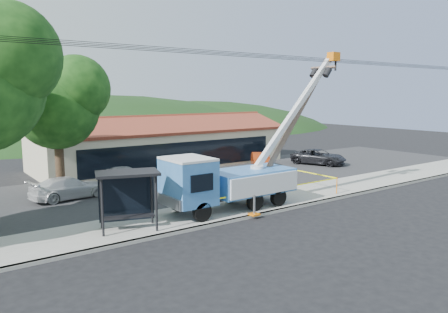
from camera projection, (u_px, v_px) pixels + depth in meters
ground at (282, 227)px, 21.67m from camera, size 120.00×120.00×0.00m
curb at (255, 216)px, 23.34m from camera, size 60.00×0.25×0.15m
sidewalk at (233, 208)px, 24.86m from camera, size 60.00×4.00×0.15m
parking_lot at (166, 185)px, 31.26m from camera, size 60.00×12.00×0.10m
strip_mall at (162, 145)px, 39.71m from camera, size 22.50×8.53×4.67m
tree_lot at (56, 99)px, 27.10m from camera, size 6.30×5.60×8.94m
hill_center at (93, 134)px, 71.49m from camera, size 89.60×64.00×32.00m
hill_east at (196, 128)px, 83.15m from camera, size 72.80×52.00×26.00m
utility_truck at (228, 179)px, 24.13m from camera, size 12.35×4.20×8.98m
leaning_pole at (295, 119)px, 26.90m from camera, size 6.85×1.98×8.94m
bus_shelter at (127, 186)px, 20.62m from camera, size 3.27×2.55×2.77m
caution_tape at (259, 187)px, 26.53m from camera, size 10.15×3.66×1.06m
car_silver at (125, 192)px, 29.15m from camera, size 2.53×5.05×1.65m
car_red at (261, 169)px, 37.97m from camera, size 3.54×4.20×1.36m
car_white at (70, 200)px, 27.04m from camera, size 4.92×2.53×1.37m
car_dark at (318, 165)px, 40.13m from camera, size 4.01×5.46×1.38m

